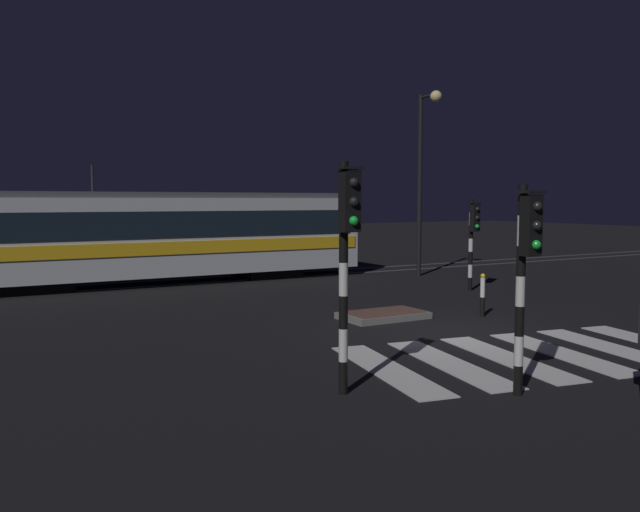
{
  "coord_description": "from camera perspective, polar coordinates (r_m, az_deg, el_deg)",
  "views": [
    {
      "loc": [
        -9.57,
        -11.15,
        2.96
      ],
      "look_at": [
        -0.58,
        4.66,
        1.4
      ],
      "focal_mm": 36.33,
      "sensor_mm": 36.0,
      "label": 1
    }
  ],
  "objects": [
    {
      "name": "bollard_island_edge",
      "position": [
        17.03,
        14.13,
        -3.35
      ],
      "size": [
        0.12,
        0.12,
        1.11
      ],
      "color": "black",
      "rests_on": "ground"
    },
    {
      "name": "traffic_island",
      "position": [
        16.4,
        5.59,
        -5.2
      ],
      "size": [
        2.13,
        1.25,
        0.18
      ],
      "color": "slate",
      "rests_on": "ground"
    },
    {
      "name": "tram",
      "position": [
        23.69,
        -13.88,
        1.82
      ],
      "size": [
        15.27,
        2.58,
        4.15
      ],
      "color": "silver",
      "rests_on": "ground"
    },
    {
      "name": "street_lamp_trackside_right",
      "position": [
        25.52,
        9.16,
        8.28
      ],
      "size": [
        0.44,
        1.21,
        7.07
      ],
      "color": "black",
      "rests_on": "ground"
    },
    {
      "name": "rail_near",
      "position": [
        24.23,
        -6.14,
        -2.11
      ],
      "size": [
        80.0,
        0.12,
        0.03
      ],
      "primitive_type": "cube",
      "color": "#59595E",
      "rests_on": "ground"
    },
    {
      "name": "traffic_light_kerb_mid_left",
      "position": [
        10.09,
        17.69,
        -0.17
      ],
      "size": [
        0.36,
        0.42,
        3.2
      ],
      "color": "black",
      "rests_on": "ground"
    },
    {
      "name": "crosswalk_zebra",
      "position": [
        13.16,
        18.31,
        -8.3
      ],
      "size": [
        7.43,
        4.85,
        0.02
      ],
      "color": "silver",
      "rests_on": "ground"
    },
    {
      "name": "ground_plane",
      "position": [
        14.99,
        10.86,
        -6.58
      ],
      "size": [
        120.0,
        120.0,
        0.0
      ],
      "primitive_type": "plane",
      "color": "black"
    },
    {
      "name": "traffic_light_corner_near_left",
      "position": [
        9.67,
        2.36,
        1.22
      ],
      "size": [
        0.36,
        0.42,
        3.54
      ],
      "color": "black",
      "rests_on": "ground"
    },
    {
      "name": "traffic_light_corner_far_right",
      "position": [
        21.7,
        13.33,
        2.19
      ],
      "size": [
        0.36,
        0.42,
        3.01
      ],
      "color": "black",
      "rests_on": "ground"
    },
    {
      "name": "rail_far",
      "position": [
        25.54,
        -7.43,
        -1.76
      ],
      "size": [
        80.0,
        0.12,
        0.03
      ],
      "primitive_type": "cube",
      "color": "#59595E",
      "rests_on": "ground"
    }
  ]
}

